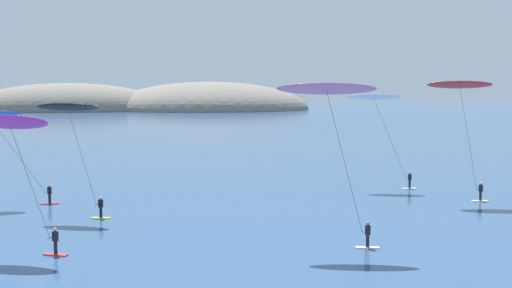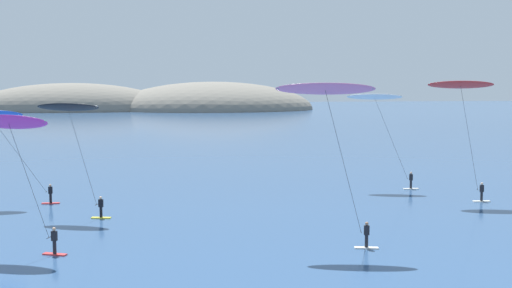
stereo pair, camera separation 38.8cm
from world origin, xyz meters
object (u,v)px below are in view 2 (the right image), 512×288
(kitesurfer_magenta, at_px, (12,131))
(kitesurfer_pink, at_px, (328,100))
(kitesurfer_red, at_px, (462,92))
(kitesurfer_black, at_px, (71,116))
(kitesurfer_white, at_px, (378,104))

(kitesurfer_magenta, distance_m, kitesurfer_pink, 19.40)
(kitesurfer_pink, bearing_deg, kitesurfer_red, 41.90)
(kitesurfer_black, bearing_deg, kitesurfer_red, 3.67)
(kitesurfer_white, bearing_deg, kitesurfer_black, -160.77)
(kitesurfer_white, bearing_deg, kitesurfer_red, -56.37)
(kitesurfer_magenta, bearing_deg, kitesurfer_white, 33.88)
(kitesurfer_red, distance_m, kitesurfer_magenta, 36.84)
(kitesurfer_black, xyz_separation_m, kitesurfer_magenta, (-2.00, -10.25, -0.34))
(kitesurfer_white, bearing_deg, kitesurfer_pink, -115.90)
(kitesurfer_white, distance_m, kitesurfer_magenta, 35.70)
(kitesurfer_white, xyz_separation_m, kitesurfer_magenta, (-29.63, -19.89, -0.79))
(kitesurfer_black, distance_m, kitesurfer_pink, 20.91)
(kitesurfer_white, height_order, kitesurfer_red, kitesurfer_red)
(kitesurfer_black, height_order, kitesurfer_red, kitesurfer_red)
(kitesurfer_magenta, bearing_deg, kitesurfer_red, 19.61)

